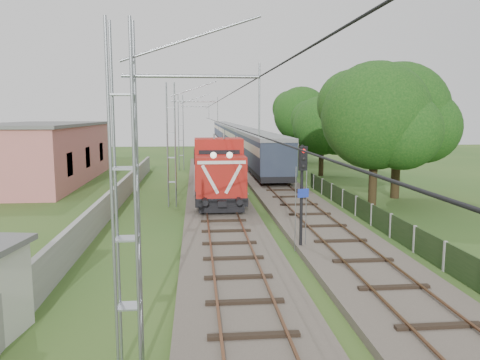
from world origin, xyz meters
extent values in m
plane|color=#2B511E|center=(0.00, 0.00, 0.00)|extent=(140.00, 140.00, 0.00)
cube|color=#6B6054|center=(0.00, 7.00, 0.15)|extent=(4.20, 70.00, 0.30)
cube|color=black|center=(0.00, 7.00, 0.35)|extent=(2.40, 70.00, 0.10)
cube|color=brown|center=(-0.85, 7.00, 0.42)|extent=(0.08, 70.00, 0.05)
cube|color=brown|center=(0.85, 7.00, 0.42)|extent=(0.08, 70.00, 0.05)
cube|color=#6B6054|center=(5.00, 20.00, 0.15)|extent=(4.20, 80.00, 0.30)
cube|color=black|center=(5.00, 20.00, 0.35)|extent=(2.40, 80.00, 0.10)
cube|color=brown|center=(4.15, 20.00, 0.42)|extent=(0.08, 80.00, 0.05)
cube|color=brown|center=(5.85, 20.00, 0.42)|extent=(0.08, 80.00, 0.05)
cylinder|color=gray|center=(-1.50, -8.00, 6.80)|extent=(3.00, 0.08, 0.08)
cylinder|color=gray|center=(-1.50, 12.00, 6.80)|extent=(3.00, 0.08, 0.08)
cylinder|color=gray|center=(-1.50, 32.00, 6.80)|extent=(3.00, 0.08, 0.08)
cylinder|color=black|center=(0.00, 12.00, 5.50)|extent=(0.03, 70.00, 0.03)
cylinder|color=black|center=(0.00, 12.00, 6.80)|extent=(0.03, 70.00, 0.03)
cube|color=#9E9E99|center=(-6.50, 12.00, 0.75)|extent=(0.25, 40.00, 1.50)
cube|color=#BB6865|center=(-15.00, 24.00, 2.50)|extent=(8.00, 20.00, 5.00)
cube|color=#606060|center=(-15.00, 24.00, 5.10)|extent=(8.40, 20.40, 0.25)
cube|color=black|center=(-11.05, 18.00, 2.20)|extent=(0.10, 1.60, 1.80)
cube|color=black|center=(-11.05, 24.00, 2.20)|extent=(0.10, 1.60, 1.80)
cube|color=black|center=(-11.05, 30.00, 2.20)|extent=(0.10, 1.60, 1.80)
cube|color=black|center=(8.00, 3.00, 0.60)|extent=(0.05, 32.00, 1.15)
cube|color=#9E9E99|center=(8.00, 18.00, 0.60)|extent=(0.12, 0.12, 1.20)
cube|color=black|center=(0.00, 16.07, 1.00)|extent=(3.01, 17.06, 0.50)
cube|color=black|center=(0.00, 10.56, 0.70)|extent=(2.21, 3.61, 0.50)
cube|color=black|center=(0.00, 21.59, 0.70)|extent=(2.21, 3.61, 0.50)
cube|color=black|center=(0.00, 7.65, 0.60)|extent=(2.61, 0.25, 0.35)
cube|color=#A51612|center=(0.00, 8.80, 2.41)|extent=(2.91, 2.51, 2.31)
sphere|color=white|center=(-0.45, 7.60, 3.71)|extent=(0.36, 0.36, 0.36)
sphere|color=white|center=(0.45, 7.60, 3.71)|extent=(0.36, 0.36, 0.36)
cube|color=silver|center=(-0.65, 7.53, 2.36)|extent=(1.01, 0.06, 1.68)
cube|color=silver|center=(0.65, 7.53, 2.36)|extent=(1.01, 0.06, 1.68)
cube|color=silver|center=(0.00, 7.53, 3.31)|extent=(2.71, 0.06, 0.18)
cube|color=#A51612|center=(0.00, 11.26, 2.86)|extent=(3.01, 2.41, 3.21)
cube|color=black|center=(0.00, 10.03, 3.36)|extent=(2.51, 0.06, 0.90)
cube|color=#A51612|center=(0.00, 18.53, 2.56)|extent=(2.81, 12.14, 2.61)
cylinder|color=black|center=(0.00, 15.47, 4.01)|extent=(0.44, 0.44, 0.40)
cylinder|color=gray|center=(-0.30, 10.46, 4.61)|extent=(0.12, 0.12, 0.35)
cylinder|color=gray|center=(0.30, 10.46, 4.61)|extent=(0.12, 0.12, 0.35)
cube|color=black|center=(5.00, 28.02, 0.89)|extent=(2.85, 21.62, 0.49)
cube|color=#2A3446|center=(5.00, 28.02, 2.46)|extent=(2.95, 21.62, 2.65)
cube|color=#C0B194|center=(5.00, 28.02, 2.96)|extent=(2.99, 20.75, 0.74)
cube|color=gray|center=(5.00, 28.02, 3.94)|extent=(3.00, 21.62, 0.34)
cube|color=black|center=(5.00, 50.62, 0.89)|extent=(2.85, 21.62, 0.49)
cube|color=#2A3446|center=(5.00, 50.62, 2.46)|extent=(2.95, 21.62, 2.65)
cube|color=#C0B194|center=(5.00, 50.62, 2.96)|extent=(2.99, 20.75, 0.74)
cube|color=gray|center=(5.00, 50.62, 3.94)|extent=(3.00, 21.62, 0.34)
cube|color=black|center=(5.00, 73.22, 0.89)|extent=(2.85, 21.62, 0.49)
cube|color=#2A3446|center=(5.00, 73.22, 2.46)|extent=(2.95, 21.62, 2.65)
cube|color=#C0B194|center=(5.00, 73.22, 2.96)|extent=(2.99, 20.75, 0.74)
cube|color=gray|center=(5.00, 73.22, 3.94)|extent=(3.00, 21.62, 0.34)
cube|color=black|center=(5.00, 95.83, 0.89)|extent=(2.85, 21.62, 0.49)
cube|color=#2A3446|center=(5.00, 95.83, 2.46)|extent=(2.95, 21.62, 2.65)
cube|color=#C0B194|center=(5.00, 95.83, 2.96)|extent=(2.99, 20.75, 0.74)
cube|color=gray|center=(5.00, 95.83, 3.94)|extent=(3.00, 21.62, 0.34)
cylinder|color=black|center=(3.09, 1.08, 2.34)|extent=(0.13, 0.13, 4.69)
cube|color=black|center=(3.09, 0.94, 4.12)|extent=(0.37, 0.29, 1.03)
sphere|color=red|center=(3.09, 0.83, 4.45)|extent=(0.17, 0.17, 0.17)
sphere|color=black|center=(3.09, 0.83, 4.12)|extent=(0.17, 0.17, 0.17)
sphere|color=black|center=(3.09, 0.83, 3.80)|extent=(0.17, 0.17, 0.17)
cube|color=#1B31A6|center=(3.14, 0.97, 2.62)|extent=(0.51, 0.19, 0.37)
cylinder|color=#3E2E19|center=(9.92, 10.43, 2.09)|extent=(0.53, 0.53, 4.18)
sphere|color=#0E360F|center=(9.92, 10.43, 5.89)|extent=(6.84, 6.84, 6.84)
sphere|color=#0E360F|center=(11.29, 9.41, 4.94)|extent=(4.79, 4.79, 4.79)
sphere|color=#0E360F|center=(8.73, 11.63, 6.65)|extent=(4.44, 4.44, 4.44)
cylinder|color=#3E2E19|center=(12.80, 13.54, 2.16)|extent=(0.62, 0.62, 4.32)
sphere|color=#0E360F|center=(12.80, 13.54, 6.08)|extent=(7.07, 7.07, 7.07)
sphere|color=#0E360F|center=(14.21, 12.48, 5.10)|extent=(4.95, 4.95, 4.95)
sphere|color=#0E360F|center=(11.56, 14.77, 6.87)|extent=(4.59, 4.59, 4.59)
cylinder|color=#3E2E19|center=(10.74, 26.01, 1.74)|extent=(0.48, 0.48, 3.47)
sphere|color=#0E360F|center=(10.74, 26.01, 4.89)|extent=(5.68, 5.68, 5.68)
sphere|color=#0E360F|center=(11.88, 25.16, 4.10)|extent=(3.98, 3.98, 3.98)
sphere|color=#0E360F|center=(9.75, 27.01, 5.52)|extent=(3.69, 3.69, 3.69)
cylinder|color=#3E2E19|center=(11.77, 39.62, 2.11)|extent=(0.58, 0.58, 4.23)
sphere|color=#0E360F|center=(11.77, 39.62, 5.95)|extent=(6.91, 6.91, 6.91)
sphere|color=#0E360F|center=(13.16, 38.58, 4.99)|extent=(4.84, 4.84, 4.84)
sphere|color=#0E360F|center=(10.56, 40.83, 6.72)|extent=(4.49, 4.49, 4.49)
camera|label=1|loc=(-1.42, -18.45, 5.98)|focal=35.00mm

